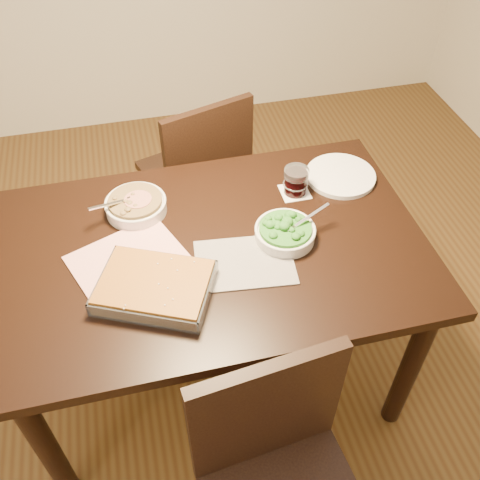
{
  "coord_description": "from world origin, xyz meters",
  "views": [
    {
      "loc": [
        -0.2,
        -1.2,
        2.01
      ],
      "look_at": [
        0.08,
        -0.04,
        0.8
      ],
      "focal_mm": 40.0,
      "sensor_mm": 36.0,
      "label": 1
    }
  ],
  "objects_px": {
    "chair_far": "(199,171)",
    "chair_near": "(279,478)",
    "stew_bowl": "(136,205)",
    "wine_tumbler": "(296,180)",
    "table": "(214,265)",
    "baking_dish": "(155,287)",
    "dinner_plate": "(341,176)",
    "broccoli_bowl": "(285,232)"
  },
  "relations": [
    {
      "from": "chair_far",
      "to": "chair_near",
      "type": "bearing_deg",
      "value": 70.86
    },
    {
      "from": "stew_bowl",
      "to": "broccoli_bowl",
      "type": "bearing_deg",
      "value": -28.15
    },
    {
      "from": "baking_dish",
      "to": "dinner_plate",
      "type": "xyz_separation_m",
      "value": [
        0.74,
        0.39,
        -0.02
      ]
    },
    {
      "from": "stew_bowl",
      "to": "chair_far",
      "type": "relative_size",
      "value": 0.26
    },
    {
      "from": "dinner_plate",
      "to": "chair_far",
      "type": "distance_m",
      "value": 0.72
    },
    {
      "from": "broccoli_bowl",
      "to": "baking_dish",
      "type": "distance_m",
      "value": 0.46
    },
    {
      "from": "stew_bowl",
      "to": "baking_dish",
      "type": "bearing_deg",
      "value": -87.27
    },
    {
      "from": "wine_tumbler",
      "to": "chair_near",
      "type": "relative_size",
      "value": 0.11
    },
    {
      "from": "baking_dish",
      "to": "table",
      "type": "bearing_deg",
      "value": 61.83
    },
    {
      "from": "table",
      "to": "stew_bowl",
      "type": "xyz_separation_m",
      "value": [
        -0.22,
        0.23,
        0.12
      ]
    },
    {
      "from": "table",
      "to": "wine_tumbler",
      "type": "relative_size",
      "value": 14.16
    },
    {
      "from": "baking_dish",
      "to": "wine_tumbler",
      "type": "bearing_deg",
      "value": 57.1
    },
    {
      "from": "chair_near",
      "to": "chair_far",
      "type": "distance_m",
      "value": 1.4
    },
    {
      "from": "stew_bowl",
      "to": "wine_tumbler",
      "type": "relative_size",
      "value": 2.27
    },
    {
      "from": "table",
      "to": "chair_far",
      "type": "xyz_separation_m",
      "value": [
        0.08,
        0.72,
        -0.16
      ]
    },
    {
      "from": "wine_tumbler",
      "to": "dinner_plate",
      "type": "xyz_separation_m",
      "value": [
        0.19,
        0.04,
        -0.05
      ]
    },
    {
      "from": "table",
      "to": "stew_bowl",
      "type": "relative_size",
      "value": 6.25
    },
    {
      "from": "wine_tumbler",
      "to": "dinner_plate",
      "type": "height_order",
      "value": "wine_tumbler"
    },
    {
      "from": "wine_tumbler",
      "to": "dinner_plate",
      "type": "bearing_deg",
      "value": 11.96
    },
    {
      "from": "table",
      "to": "baking_dish",
      "type": "relative_size",
      "value": 3.47
    },
    {
      "from": "dinner_plate",
      "to": "chair_near",
      "type": "xyz_separation_m",
      "value": [
        -0.49,
        -0.91,
        -0.25
      ]
    },
    {
      "from": "wine_tumbler",
      "to": "chair_near",
      "type": "distance_m",
      "value": 0.97
    },
    {
      "from": "baking_dish",
      "to": "wine_tumbler",
      "type": "xyz_separation_m",
      "value": [
        0.55,
        0.35,
        0.03
      ]
    },
    {
      "from": "wine_tumbler",
      "to": "broccoli_bowl",
      "type": "bearing_deg",
      "value": -115.62
    },
    {
      "from": "broccoli_bowl",
      "to": "chair_far",
      "type": "relative_size",
      "value": 0.26
    },
    {
      "from": "wine_tumbler",
      "to": "chair_near",
      "type": "xyz_separation_m",
      "value": [
        -0.3,
        -0.87,
        -0.3
      ]
    },
    {
      "from": "baking_dish",
      "to": "chair_near",
      "type": "height_order",
      "value": "chair_near"
    },
    {
      "from": "wine_tumbler",
      "to": "chair_far",
      "type": "xyz_separation_m",
      "value": [
        -0.27,
        0.53,
        -0.31
      ]
    },
    {
      "from": "stew_bowl",
      "to": "baking_dish",
      "type": "relative_size",
      "value": 0.56
    },
    {
      "from": "broccoli_bowl",
      "to": "chair_far",
      "type": "distance_m",
      "value": 0.82
    },
    {
      "from": "table",
      "to": "stew_bowl",
      "type": "bearing_deg",
      "value": 134.81
    },
    {
      "from": "wine_tumbler",
      "to": "dinner_plate",
      "type": "distance_m",
      "value": 0.2
    },
    {
      "from": "broccoli_bowl",
      "to": "dinner_plate",
      "type": "xyz_separation_m",
      "value": [
        0.3,
        0.26,
        -0.02
      ]
    },
    {
      "from": "stew_bowl",
      "to": "chair_near",
      "type": "height_order",
      "value": "chair_near"
    },
    {
      "from": "table",
      "to": "wine_tumbler",
      "type": "height_order",
      "value": "wine_tumbler"
    },
    {
      "from": "stew_bowl",
      "to": "broccoli_bowl",
      "type": "xyz_separation_m",
      "value": [
        0.46,
        -0.25,
        -0.0
      ]
    },
    {
      "from": "dinner_plate",
      "to": "stew_bowl",
      "type": "bearing_deg",
      "value": -179.33
    },
    {
      "from": "chair_far",
      "to": "dinner_plate",
      "type": "bearing_deg",
      "value": 115.42
    },
    {
      "from": "stew_bowl",
      "to": "broccoli_bowl",
      "type": "relative_size",
      "value": 0.99
    },
    {
      "from": "table",
      "to": "baking_dish",
      "type": "distance_m",
      "value": 0.29
    },
    {
      "from": "broccoli_bowl",
      "to": "chair_far",
      "type": "bearing_deg",
      "value": 102.36
    },
    {
      "from": "stew_bowl",
      "to": "wine_tumbler",
      "type": "xyz_separation_m",
      "value": [
        0.57,
        -0.03,
        0.02
      ]
    }
  ]
}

